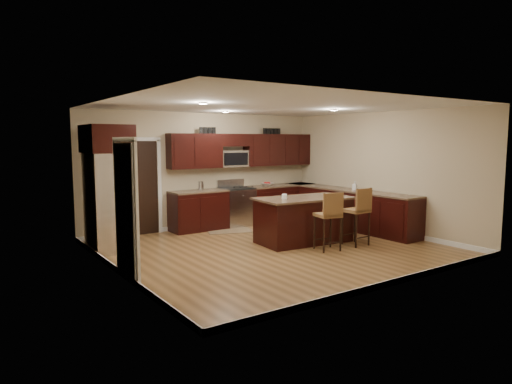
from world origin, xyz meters
TOP-DOWN VIEW (x-y plane):
  - floor at (0.00, 0.00)m, footprint 6.00×6.00m
  - ceiling at (0.00, 0.00)m, footprint 6.00×6.00m
  - wall_back at (0.00, 2.75)m, footprint 6.00×0.00m
  - wall_left at (-3.00, 0.00)m, footprint 0.00×5.50m
  - wall_right at (3.00, 0.00)m, footprint 0.00×5.50m
  - base_cabinets at (1.90, 1.45)m, footprint 4.02×3.96m
  - upper_cabinets at (1.04, 2.58)m, footprint 4.00×0.33m
  - range at (0.68, 2.45)m, footprint 0.76×0.64m
  - microwave at (0.68, 2.60)m, footprint 0.76×0.31m
  - doorway at (-1.65, 2.73)m, footprint 0.85×0.03m
  - pantry_door at (-2.98, -0.30)m, footprint 0.03×0.80m
  - letter_decor at (0.90, 2.58)m, footprint 2.20×0.03m
  - island at (0.84, 0.13)m, footprint 2.03×1.19m
  - stool_mid at (0.75, -0.71)m, footprint 0.50×0.50m
  - stool_right at (1.52, -0.71)m, footprint 0.43×0.43m
  - refrigerator at (-2.62, 1.67)m, footprint 0.79×0.98m
  - floor_mat at (0.18, 1.95)m, footprint 1.17×0.98m
  - fruit_bowl at (1.60, 2.45)m, footprint 0.37×0.37m
  - soap_bottle at (2.70, 0.51)m, footprint 0.12×0.12m
  - canister_tall at (-0.29, 2.45)m, footprint 0.12×0.12m
  - canister_short at (-0.27, 2.45)m, footprint 0.11×0.11m
  - island_jar at (0.34, 0.13)m, footprint 0.10×0.10m

SIDE VIEW (x-z plane):
  - floor at x=0.00m, z-range 0.00..0.00m
  - floor_mat at x=0.18m, z-range 0.00..0.01m
  - island at x=0.84m, z-range -0.03..0.89m
  - base_cabinets at x=1.90m, z-range 0.00..0.92m
  - range at x=0.68m, z-range -0.08..1.03m
  - stool_mid at x=0.75m, z-range 0.14..1.25m
  - stool_right at x=1.52m, z-range 0.14..1.28m
  - fruit_bowl at x=1.60m, z-range 0.92..0.99m
  - island_jar at x=0.34m, z-range 0.92..1.02m
  - canister_short at x=-0.27m, z-range 0.92..1.07m
  - soap_bottle at x=2.70m, z-range 0.92..1.12m
  - pantry_door at x=-2.98m, z-range 0.00..2.04m
  - canister_tall at x=-0.29m, z-range 0.92..1.13m
  - doorway at x=-1.65m, z-range 0.00..2.06m
  - refrigerator at x=-2.62m, z-range 0.03..2.38m
  - wall_back at x=0.00m, z-range -1.65..4.35m
  - wall_left at x=-3.00m, z-range -1.40..4.10m
  - wall_right at x=3.00m, z-range -1.40..4.10m
  - microwave at x=0.68m, z-range 1.42..1.82m
  - upper_cabinets at x=1.04m, z-range 1.44..2.24m
  - letter_decor at x=0.90m, z-range 2.22..2.37m
  - ceiling at x=0.00m, z-range 2.70..2.70m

